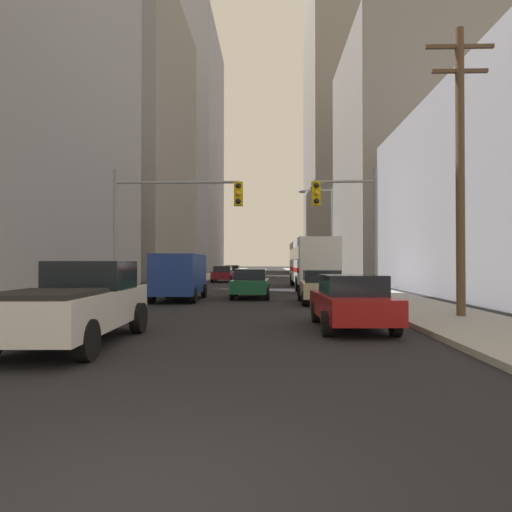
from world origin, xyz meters
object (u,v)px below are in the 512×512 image
object	(u,v)px
traffic_signal_near_left	(172,211)
traffic_signal_near_right	(348,214)
sedan_beige	(321,286)
sedan_black	(232,272)
sedan_green	(251,283)
sedan_red	(351,301)
pickup_truck_white	(77,303)
city_bus	(311,261)
sedan_maroon	(223,274)
cargo_van_blue	(180,274)

from	to	relation	value
traffic_signal_near_left	traffic_signal_near_right	size ratio (longest dim) A/B	1.00
sedan_beige	sedan_black	xyz separation A→B (m)	(-6.73, 33.03, 0.00)
sedan_green	traffic_signal_near_right	size ratio (longest dim) A/B	0.71
sedan_red	pickup_truck_white	bearing A→B (deg)	-159.61
sedan_red	traffic_signal_near_right	size ratio (longest dim) A/B	0.71
city_bus	sedan_green	world-z (taller)	city_bus
sedan_red	sedan_maroon	xyz separation A→B (m)	(-6.68, 30.28, 0.00)
city_bus	traffic_signal_near_left	distance (m)	14.82
traffic_signal_near_right	city_bus	bearing A→B (deg)	92.00
sedan_black	traffic_signal_near_right	distance (m)	35.01
sedan_black	traffic_signal_near_right	xyz separation A→B (m)	(7.81, -33.97, 3.23)
city_bus	sedan_red	distance (m)	19.86
city_bus	sedan_maroon	xyz separation A→B (m)	(-7.39, 10.46, -1.16)
cargo_van_blue	sedan_beige	bearing A→B (deg)	-12.37
sedan_red	sedan_green	bearing A→B (deg)	106.54
pickup_truck_white	sedan_maroon	xyz separation A→B (m)	(0.04, 32.78, -0.16)
pickup_truck_white	cargo_van_blue	xyz separation A→B (m)	(0.01, 12.03, 0.35)
city_bus	traffic_signal_near_left	size ratio (longest dim) A/B	1.92
sedan_green	traffic_signal_near_right	xyz separation A→B (m)	(4.42, -3.91, 3.23)
sedan_beige	city_bus	bearing A→B (deg)	86.91
pickup_truck_white	cargo_van_blue	world-z (taller)	cargo_van_blue
sedan_beige	sedan_black	world-z (taller)	same
cargo_van_blue	traffic_signal_near_left	world-z (taller)	traffic_signal_near_left
sedan_beige	traffic_signal_near_right	distance (m)	3.53
sedan_green	traffic_signal_near_left	size ratio (longest dim) A/B	0.71
city_bus	sedan_black	distance (m)	22.53
city_bus	traffic_signal_near_left	world-z (taller)	traffic_signal_near_left
pickup_truck_white	traffic_signal_near_right	world-z (taller)	traffic_signal_near_right
sedan_red	sedan_beige	world-z (taller)	same
cargo_van_blue	traffic_signal_near_right	world-z (taller)	traffic_signal_near_right
pickup_truck_white	traffic_signal_near_right	xyz separation A→B (m)	(7.87, 9.60, 3.06)
cargo_van_blue	sedan_maroon	size ratio (longest dim) A/B	1.24
sedan_beige	sedan_green	size ratio (longest dim) A/B	1.00
sedan_green	sedan_maroon	size ratio (longest dim) A/B	1.01
city_bus	cargo_van_blue	xyz separation A→B (m)	(-7.41, -10.28, -0.64)
traffic_signal_near_right	sedan_maroon	bearing A→B (deg)	108.67
pickup_truck_white	sedan_black	distance (m)	43.57
traffic_signal_near_right	cargo_van_blue	bearing A→B (deg)	162.83
traffic_signal_near_left	cargo_van_blue	bearing A→B (deg)	92.74
traffic_signal_near_left	sedan_black	bearing A→B (deg)	90.11
sedan_beige	cargo_van_blue	bearing A→B (deg)	167.63
sedan_red	sedan_black	size ratio (longest dim) A/B	1.00
sedan_black	traffic_signal_near_right	size ratio (longest dim) A/B	0.71
cargo_van_blue	sedan_beige	xyz separation A→B (m)	(6.78, -1.49, -0.52)
sedan_green	sedan_red	bearing A→B (deg)	-73.46
sedan_maroon	traffic_signal_near_right	xyz separation A→B (m)	(7.83, -23.18, 3.23)
traffic_signal_near_left	sedan_green	bearing A→B (deg)	49.60
city_bus	sedan_red	bearing A→B (deg)	-92.03
cargo_van_blue	sedan_black	world-z (taller)	cargo_van_blue
sedan_red	sedan_maroon	distance (m)	31.01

